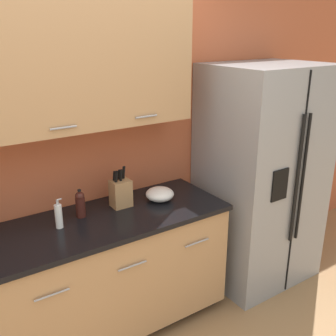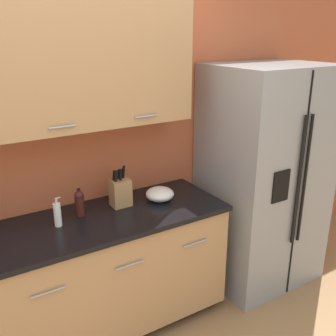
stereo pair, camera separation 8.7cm
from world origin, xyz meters
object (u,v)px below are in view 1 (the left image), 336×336
at_px(knife_block, 121,193).
at_px(soap_dispenser, 59,216).
at_px(refrigerator, 261,176).
at_px(mixing_bowl, 160,194).
at_px(oil_bottle, 80,204).

bearing_deg(knife_block, soap_dispenser, -171.59).
xyz_separation_m(refrigerator, mixing_bowl, (-0.95, 0.09, 0.03)).
relative_size(refrigerator, oil_bottle, 9.44).
relative_size(refrigerator, mixing_bowl, 8.92).
height_order(soap_dispenser, oil_bottle, same).
bearing_deg(oil_bottle, soap_dispenser, -157.94).
relative_size(knife_block, soap_dispenser, 1.48).
bearing_deg(knife_block, oil_bottle, -179.97).
distance_m(refrigerator, oil_bottle, 1.54).
bearing_deg(mixing_bowl, soap_dispenser, -179.83).
relative_size(refrigerator, soap_dispenser, 9.45).
bearing_deg(oil_bottle, mixing_bowl, -6.60).
bearing_deg(refrigerator, soap_dispenser, 176.96).
relative_size(knife_block, mixing_bowl, 1.39).
bearing_deg(soap_dispenser, mixing_bowl, 0.17).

